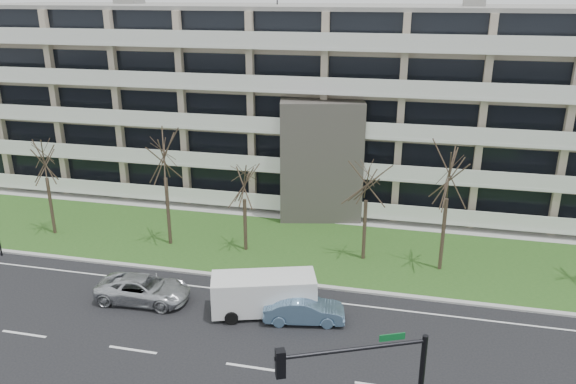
% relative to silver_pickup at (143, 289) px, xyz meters
% --- Properties ---
extents(ground, '(160.00, 160.00, 0.00)m').
position_rel_silver_pickup_xyz_m(ground, '(7.55, -4.37, -0.72)').
color(ground, black).
rests_on(ground, ground).
extents(grass_verge, '(90.00, 10.00, 0.06)m').
position_rel_silver_pickup_xyz_m(grass_verge, '(7.55, 8.63, -0.69)').
color(grass_verge, '#234D19').
rests_on(grass_verge, ground).
extents(curb, '(90.00, 0.35, 0.12)m').
position_rel_silver_pickup_xyz_m(curb, '(7.55, 3.63, -0.66)').
color(curb, '#B2B2AD').
rests_on(curb, ground).
extents(sidewalk, '(90.00, 2.00, 0.08)m').
position_rel_silver_pickup_xyz_m(sidewalk, '(7.55, 14.13, -0.68)').
color(sidewalk, '#B2B2AD').
rests_on(sidewalk, ground).
extents(lane_edge_line, '(90.00, 0.12, 0.01)m').
position_rel_silver_pickup_xyz_m(lane_edge_line, '(7.55, 2.13, -0.72)').
color(lane_edge_line, white).
rests_on(lane_edge_line, ground).
extents(apartment_building, '(60.50, 15.10, 18.75)m').
position_rel_silver_pickup_xyz_m(apartment_building, '(7.54, 20.95, 6.89)').
color(apartment_building, '#BAAA91').
rests_on(apartment_building, ground).
extents(silver_pickup, '(5.28, 2.59, 1.44)m').
position_rel_silver_pickup_xyz_m(silver_pickup, '(0.00, 0.00, 0.00)').
color(silver_pickup, silver).
rests_on(silver_pickup, ground).
extents(blue_sedan, '(4.42, 2.20, 1.39)m').
position_rel_silver_pickup_xyz_m(blue_sedan, '(9.13, -0.06, -0.03)').
color(blue_sedan, '#6B93B9').
rests_on(blue_sedan, ground).
extents(white_van, '(5.87, 3.60, 2.14)m').
position_rel_silver_pickup_xyz_m(white_van, '(6.92, 0.36, 0.56)').
color(white_van, white).
rests_on(white_van, ground).
extents(tree_1, '(3.73, 3.73, 7.46)m').
position_rel_silver_pickup_xyz_m(tree_1, '(-10.43, 7.04, 5.08)').
color(tree_1, '#382B21').
rests_on(tree_1, ground).
extents(tree_2, '(4.26, 4.26, 8.51)m').
position_rel_silver_pickup_xyz_m(tree_2, '(-1.65, 7.24, 5.90)').
color(tree_2, '#382B21').
rests_on(tree_2, ground).
extents(tree_3, '(3.23, 3.23, 6.46)m').
position_rel_silver_pickup_xyz_m(tree_3, '(3.65, 7.50, 4.29)').
color(tree_3, '#382B21').
rests_on(tree_3, ground).
extents(tree_4, '(3.62, 3.62, 7.24)m').
position_rel_silver_pickup_xyz_m(tree_4, '(11.44, 7.89, 4.91)').
color(tree_4, '#382B21').
rests_on(tree_4, ground).
extents(tree_5, '(4.20, 4.20, 8.40)m').
position_rel_silver_pickup_xyz_m(tree_5, '(16.24, 7.51, 5.81)').
color(tree_5, '#382B21').
rests_on(tree_5, ground).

